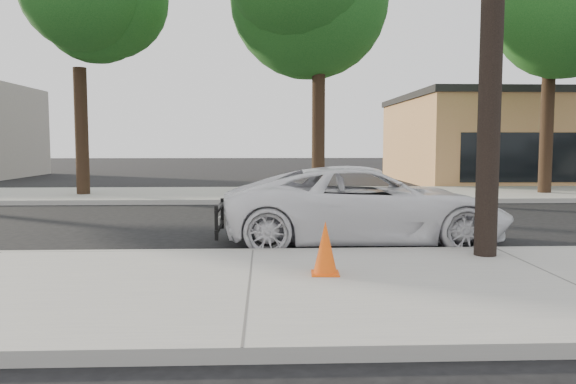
% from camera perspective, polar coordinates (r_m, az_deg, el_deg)
% --- Properties ---
extents(ground, '(120.00, 120.00, 0.00)m').
position_cam_1_polar(ground, '(11.29, -3.34, -4.59)').
color(ground, black).
rests_on(ground, ground).
extents(near_sidewalk, '(90.00, 4.40, 0.15)m').
position_cam_1_polar(near_sidewalk, '(7.06, -3.96, -9.81)').
color(near_sidewalk, gray).
rests_on(near_sidewalk, ground).
extents(far_sidewalk, '(90.00, 5.00, 0.15)m').
position_cam_1_polar(far_sidewalk, '(19.71, -2.92, -0.26)').
color(far_sidewalk, gray).
rests_on(far_sidewalk, ground).
extents(curb_near, '(90.00, 0.12, 0.16)m').
position_cam_1_polar(curb_near, '(9.21, -3.57, -6.31)').
color(curb_near, '#9E9B93').
rests_on(curb_near, ground).
extents(tree_b, '(4.34, 4.20, 8.45)m').
position_cam_1_polar(tree_b, '(20.56, -20.18, 16.69)').
color(tree_b, black).
rests_on(tree_b, far_sidewalk).
extents(tree_d, '(4.50, 4.35, 8.75)m').
position_cam_1_polar(tree_d, '(22.00, 25.84, 16.28)').
color(tree_d, black).
rests_on(tree_d, far_sidewalk).
extents(police_cruiser, '(5.23, 2.42, 1.45)m').
position_cam_1_polar(police_cruiser, '(10.54, 7.89, -1.33)').
color(police_cruiser, white).
rests_on(police_cruiser, ground).
extents(traffic_cone, '(0.39, 0.39, 0.71)m').
position_cam_1_polar(traffic_cone, '(7.44, 3.81, -5.75)').
color(traffic_cone, '#FC550D').
rests_on(traffic_cone, near_sidewalk).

